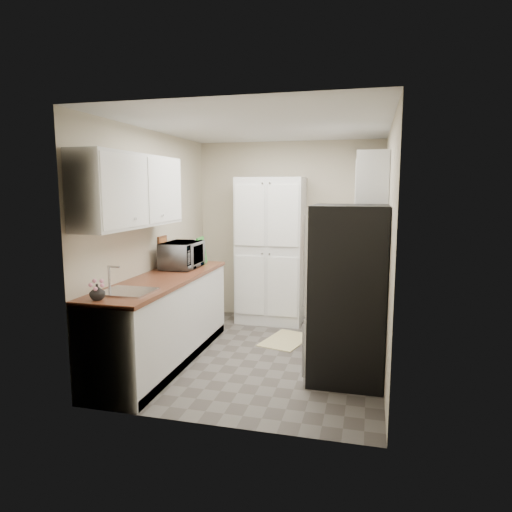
{
  "coord_description": "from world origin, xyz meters",
  "views": [
    {
      "loc": [
        1.13,
        -4.78,
        1.85
      ],
      "look_at": [
        -0.12,
        0.15,
        1.1
      ],
      "focal_mm": 32.0,
      "sensor_mm": 36.0,
      "label": 1
    }
  ],
  "objects_px": {
    "pantry_cabinet": "(271,251)",
    "toaster_oven": "(367,252)",
    "electric_range": "(354,310)",
    "wine_bottle": "(185,252)",
    "refrigerator": "(348,294)",
    "microwave": "(182,255)"
  },
  "relations": [
    {
      "from": "pantry_cabinet",
      "to": "refrigerator",
      "type": "height_order",
      "value": "pantry_cabinet"
    },
    {
      "from": "pantry_cabinet",
      "to": "microwave",
      "type": "bearing_deg",
      "value": -125.54
    },
    {
      "from": "electric_range",
      "to": "wine_bottle",
      "type": "height_order",
      "value": "wine_bottle"
    },
    {
      "from": "electric_range",
      "to": "microwave",
      "type": "xyz_separation_m",
      "value": [
        -1.99,
        -0.22,
        0.6
      ]
    },
    {
      "from": "wine_bottle",
      "to": "toaster_oven",
      "type": "distance_m",
      "value": 2.37
    },
    {
      "from": "pantry_cabinet",
      "to": "electric_range",
      "type": "height_order",
      "value": "pantry_cabinet"
    },
    {
      "from": "pantry_cabinet",
      "to": "toaster_oven",
      "type": "distance_m",
      "value": 1.29
    },
    {
      "from": "refrigerator",
      "to": "microwave",
      "type": "relative_size",
      "value": 3.05
    },
    {
      "from": "microwave",
      "to": "toaster_oven",
      "type": "bearing_deg",
      "value": -61.8
    },
    {
      "from": "electric_range",
      "to": "toaster_oven",
      "type": "bearing_deg",
      "value": 83.08
    },
    {
      "from": "microwave",
      "to": "wine_bottle",
      "type": "xyz_separation_m",
      "value": [
        -0.11,
        0.36,
        -0.02
      ]
    },
    {
      "from": "pantry_cabinet",
      "to": "electric_range",
      "type": "xyz_separation_m",
      "value": [
        1.17,
        -0.93,
        -0.52
      ]
    },
    {
      "from": "refrigerator",
      "to": "toaster_oven",
      "type": "bearing_deg",
      "value": 85.1
    },
    {
      "from": "refrigerator",
      "to": "wine_bottle",
      "type": "bearing_deg",
      "value": 155.62
    },
    {
      "from": "electric_range",
      "to": "microwave",
      "type": "height_order",
      "value": "microwave"
    },
    {
      "from": "microwave",
      "to": "electric_range",
      "type": "bearing_deg",
      "value": -84.49
    },
    {
      "from": "pantry_cabinet",
      "to": "microwave",
      "type": "xyz_separation_m",
      "value": [
        -0.82,
        -1.15,
        0.07
      ]
    },
    {
      "from": "electric_range",
      "to": "wine_bottle",
      "type": "relative_size",
      "value": 4.28
    },
    {
      "from": "toaster_oven",
      "to": "wine_bottle",
      "type": "bearing_deg",
      "value": -145.64
    },
    {
      "from": "pantry_cabinet",
      "to": "refrigerator",
      "type": "distance_m",
      "value": 2.07
    },
    {
      "from": "wine_bottle",
      "to": "toaster_oven",
      "type": "relative_size",
      "value": 0.73
    },
    {
      "from": "wine_bottle",
      "to": "electric_range",
      "type": "bearing_deg",
      "value": -3.79
    }
  ]
}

